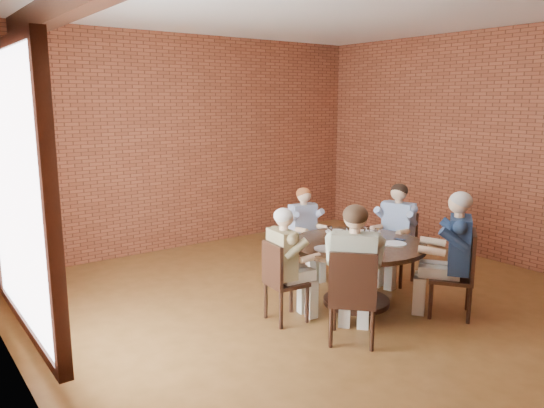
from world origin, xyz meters
TOP-DOWN VIEW (x-y plane):
  - floor at (0.00, 0.00)m, footprint 7.00×7.00m
  - wall_back at (0.00, 3.50)m, footprint 7.00×0.00m
  - wall_left at (-3.25, 0.00)m, footprint 0.00×7.00m
  - wall_right at (3.25, 0.00)m, footprint 0.00×7.00m
  - window at (-3.18, 0.40)m, footprint 0.10×2.16m
  - dining_table at (0.33, 0.00)m, footprint 1.56×1.56m
  - chair_a at (1.36, 0.27)m, footprint 0.51×0.51m
  - diner_a at (1.28, 0.25)m, footprint 0.74×0.66m
  - chair_b at (0.45, 1.17)m, footprint 0.41×0.41m
  - diner_b at (0.45, 1.10)m, footprint 0.52×0.62m
  - chair_c at (-0.72, 0.12)m, footprint 0.43×0.43m
  - diner_c at (-0.64, 0.11)m, footprint 0.64×0.55m
  - chair_d at (-0.48, -0.74)m, footprint 0.64×0.64m
  - diner_d at (-0.41, -0.67)m, footprint 0.89×0.89m
  - chair_e at (0.99, -0.93)m, footprint 0.64×0.64m
  - diner_e at (0.94, -0.85)m, footprint 0.87×0.90m
  - plate_a at (0.72, 0.27)m, footprint 0.26×0.26m
  - plate_b at (0.46, 0.51)m, footprint 0.26×0.26m
  - plate_c at (-0.17, 0.01)m, footprint 0.26×0.26m
  - plate_d at (0.61, -0.31)m, footprint 0.26×0.26m
  - glass_a at (0.57, 0.10)m, footprint 0.07×0.07m
  - glass_b at (0.38, 0.21)m, footprint 0.07×0.07m
  - glass_c at (0.22, 0.37)m, footprint 0.07×0.07m
  - glass_d at (0.21, 0.11)m, footprint 0.07×0.07m
  - glass_e at (0.06, -0.12)m, footprint 0.07×0.07m
  - glass_f at (0.28, -0.35)m, footprint 0.07×0.07m
  - glass_g at (0.37, -0.12)m, footprint 0.07×0.07m
  - glass_h at (0.58, -0.07)m, footprint 0.07×0.07m
  - smartphone at (0.82, -0.21)m, footprint 0.08×0.14m

SIDE VIEW (x-z plane):
  - floor at x=0.00m, z-range 0.00..0.00m
  - chair_b at x=0.45m, z-range 0.04..0.92m
  - chair_c at x=-0.72m, z-range 0.04..0.94m
  - chair_a at x=1.36m, z-range 0.04..0.97m
  - chair_d at x=-0.48m, z-range 0.04..1.01m
  - chair_e at x=0.99m, z-range 0.04..1.01m
  - dining_table at x=0.33m, z-range 0.15..0.90m
  - diner_b at x=0.45m, z-range 0.00..1.23m
  - diner_c at x=-0.64m, z-range 0.00..1.26m
  - diner_a at x=1.28m, z-range 0.00..1.31m
  - diner_d at x=-0.41m, z-range 0.00..1.40m
  - diner_e at x=0.94m, z-range 0.00..1.40m
  - smartphone at x=0.82m, z-range 0.75..0.76m
  - plate_a at x=0.72m, z-range 0.75..0.76m
  - plate_b at x=0.46m, z-range 0.75..0.76m
  - plate_c at x=-0.17m, z-range 0.75..0.76m
  - plate_d at x=0.61m, z-range 0.75..0.76m
  - glass_a at x=0.57m, z-range 0.75..0.89m
  - glass_b at x=0.38m, z-range 0.75..0.89m
  - glass_c at x=0.22m, z-range 0.75..0.89m
  - glass_d at x=0.21m, z-range 0.75..0.89m
  - glass_e at x=0.06m, z-range 0.75..0.89m
  - glass_f at x=0.28m, z-range 0.75..0.89m
  - glass_g at x=0.37m, z-range 0.75..0.89m
  - glass_h at x=0.58m, z-range 0.75..0.89m
  - window at x=-3.18m, z-range 0.47..2.83m
  - wall_back at x=0.00m, z-range -1.80..5.20m
  - wall_left at x=-3.25m, z-range -1.80..5.20m
  - wall_right at x=3.25m, z-range -1.80..5.20m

